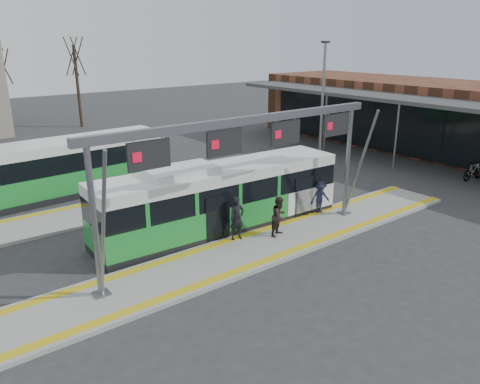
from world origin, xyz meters
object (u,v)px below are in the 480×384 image
object	(u,v)px
passenger_c	(320,197)
passenger_a	(237,218)
gantry	(250,144)
passenger_b	(279,216)
hero_bus	(221,198)

from	to	relation	value
passenger_c	passenger_a	bearing A→B (deg)	-166.11
passenger_a	passenger_c	distance (m)	5.01
gantry	passenger_b	xyz separation A→B (m)	(1.69, 0.08, -3.31)
gantry	passenger_a	size ratio (longest dim) A/B	7.03
gantry	hero_bus	size ratio (longest dim) A/B	1.13
hero_bus	passenger_b	distance (m)	2.73
gantry	passenger_a	xyz separation A→B (m)	(0.00, 0.82, -3.23)
hero_bus	passenger_c	xyz separation A→B (m)	(4.67, -1.56, -0.51)
hero_bus	passenger_c	world-z (taller)	hero_bus
passenger_a	gantry	bearing A→B (deg)	-87.02
passenger_a	passenger_c	bearing A→B (deg)	3.60
passenger_a	passenger_b	distance (m)	1.84
gantry	hero_bus	distance (m)	3.76
gantry	passenger_c	distance (m)	6.10
gantry	passenger_b	bearing A→B (deg)	2.70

